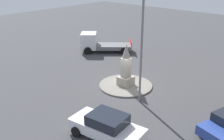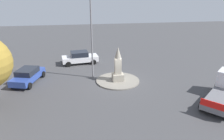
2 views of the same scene
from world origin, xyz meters
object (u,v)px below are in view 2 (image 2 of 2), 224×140
(streetlamp, at_px, (91,29))
(car_white_waiting, at_px, (80,57))
(monument, at_px, (118,67))
(car_blue_far_side, at_px, (28,75))

(streetlamp, relative_size, car_white_waiting, 1.88)
(monument, relative_size, streetlamp, 0.40)
(streetlamp, bearing_deg, car_blue_far_side, -177.86)
(car_blue_far_side, bearing_deg, car_white_waiting, 44.42)
(monument, height_order, car_white_waiting, monument)
(streetlamp, height_order, car_blue_far_side, streetlamp)
(monument, distance_m, car_blue_far_side, 9.04)
(car_blue_far_side, bearing_deg, streetlamp, 2.14)
(streetlamp, bearing_deg, monument, -30.02)
(streetlamp, xyz_separation_m, car_blue_far_side, (-6.51, -0.24, -4.43))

